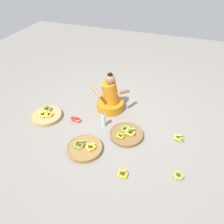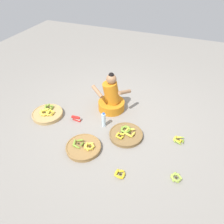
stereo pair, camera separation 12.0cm
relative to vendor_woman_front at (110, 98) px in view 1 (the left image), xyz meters
name	(u,v)px [view 1 (the left image)]	position (x,y,z in m)	size (l,w,h in m)	color
ground_plane	(115,120)	(0.21, -0.30, -0.26)	(10.00, 10.00, 0.00)	gray
vendor_woman_front	(110,98)	(0.00, 0.00, 0.00)	(0.72, 0.55, 0.81)	orange
banana_basket_front_right	(127,134)	(0.52, -0.63, -0.22)	(0.58, 0.58, 0.15)	brown
banana_basket_mid_left	(46,115)	(-1.06, -0.65, -0.21)	(0.59, 0.59, 0.16)	tan
banana_basket_mid_right	(85,148)	(-0.02, -1.16, -0.22)	(0.57, 0.57, 0.15)	olive
loose_bananas_back_center	(179,138)	(1.38, -0.40, -0.23)	(0.18, 0.17, 0.08)	#8CAD38
loose_bananas_front_center	(123,174)	(0.69, -1.41, -0.23)	(0.16, 0.17, 0.08)	gold
loose_bananas_near_bicycle	(179,175)	(1.46, -1.18, -0.23)	(0.19, 0.19, 0.08)	#9EB747
water_bottle	(104,120)	(0.06, -0.52, -0.12)	(0.07, 0.07, 0.30)	silver
packet_carton_stack	(76,119)	(-0.48, -0.57, -0.22)	(0.18, 0.08, 0.09)	red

